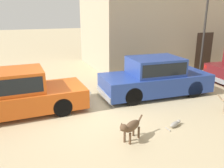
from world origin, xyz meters
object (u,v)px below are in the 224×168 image
object	(u,v)px
street_lamp	(205,23)
stray_cat	(175,124)
stray_dog_spotted	(131,127)
parked_sedan_second	(155,77)
parked_sedan_nearest	(13,93)

from	to	relation	value
street_lamp	stray_cat	bearing A→B (deg)	-137.36
stray_cat	street_lamp	size ratio (longest dim) A/B	0.13
stray_cat	stray_dog_spotted	bearing A→B (deg)	166.39
parked_sedan_second	stray_cat	distance (m)	2.88
parked_sedan_second	stray_dog_spotted	distance (m)	3.81
parked_sedan_nearest	stray_cat	distance (m)	5.12
stray_dog_spotted	stray_cat	bearing A→B (deg)	158.12
parked_sedan_second	street_lamp	xyz separation A→B (m)	(3.48, 1.39, 1.94)
parked_sedan_nearest	stray_dog_spotted	size ratio (longest dim) A/B	4.98
parked_sedan_nearest	parked_sedan_second	bearing A→B (deg)	-1.53
stray_dog_spotted	street_lamp	distance (m)	7.66
parked_sedan_nearest	stray_cat	world-z (taller)	parked_sedan_nearest
stray_cat	street_lamp	xyz separation A→B (m)	(4.39, 4.04, 2.60)
parked_sedan_second	stray_cat	size ratio (longest dim) A/B	7.91
stray_dog_spotted	stray_cat	world-z (taller)	stray_dog_spotted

